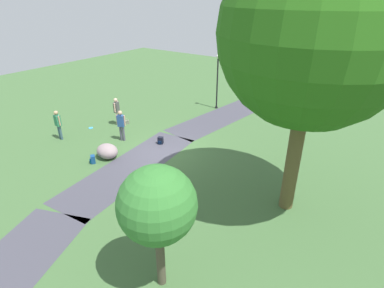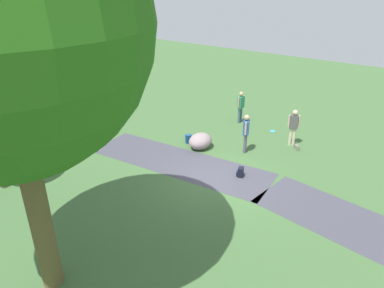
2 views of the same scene
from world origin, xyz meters
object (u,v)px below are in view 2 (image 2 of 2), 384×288
(passerby_on_path, at_px, (241,105))
(lawn_boulder, at_px, (200,141))
(backpack_by_boulder, at_px, (189,139))
(woman_with_handbag, at_px, (294,125))
(frisbee_on_grass, at_px, (273,131))
(spare_backpack_on_lawn, at_px, (240,172))
(handbag_on_grass, at_px, (296,147))
(man_near_boulder, at_px, (246,131))

(passerby_on_path, bearing_deg, lawn_boulder, 91.19)
(lawn_boulder, relative_size, backpack_by_boulder, 3.12)
(woman_with_handbag, height_order, frisbee_on_grass, woman_with_handbag)
(backpack_by_boulder, bearing_deg, frisbee_on_grass, -126.72)
(passerby_on_path, bearing_deg, spare_backpack_on_lawn, 119.23)
(handbag_on_grass, bearing_deg, spare_backpack_on_lawn, 75.79)
(lawn_boulder, distance_m, woman_with_handbag, 4.33)
(woman_with_handbag, height_order, handbag_on_grass, woman_with_handbag)
(man_near_boulder, xyz_separation_m, backpack_by_boulder, (2.63, 0.69, -0.85))
(spare_backpack_on_lawn, bearing_deg, passerby_on_path, -60.77)
(lawn_boulder, height_order, frisbee_on_grass, lawn_boulder)
(handbag_on_grass, bearing_deg, backpack_by_boulder, 26.98)
(backpack_by_boulder, height_order, frisbee_on_grass, backpack_by_boulder)
(woman_with_handbag, relative_size, spare_backpack_on_lawn, 4.34)
(passerby_on_path, height_order, frisbee_on_grass, passerby_on_path)
(lawn_boulder, bearing_deg, frisbee_on_grass, -116.69)
(frisbee_on_grass, bearing_deg, lawn_boulder, 63.31)
(passerby_on_path, relative_size, backpack_by_boulder, 4.28)
(woman_with_handbag, distance_m, backpack_by_boulder, 4.89)
(man_near_boulder, bearing_deg, handbag_on_grass, -139.07)
(lawn_boulder, height_order, spare_backpack_on_lawn, lawn_boulder)
(lawn_boulder, distance_m, passerby_on_path, 3.91)
(woman_with_handbag, height_order, backpack_by_boulder, woman_with_handbag)
(lawn_boulder, bearing_deg, backpack_by_boulder, -11.86)
(woman_with_handbag, height_order, man_near_boulder, man_near_boulder)
(lawn_boulder, xyz_separation_m, man_near_boulder, (-1.84, -0.86, 0.68))
(frisbee_on_grass, bearing_deg, backpack_by_boulder, 53.28)
(man_near_boulder, bearing_deg, backpack_by_boulder, 14.75)
(man_near_boulder, bearing_deg, spare_backpack_on_lawn, 113.86)
(backpack_by_boulder, xyz_separation_m, frisbee_on_grass, (-2.68, -3.59, -0.18))
(lawn_boulder, height_order, handbag_on_grass, lawn_boulder)
(lawn_boulder, bearing_deg, spare_backpack_on_lawn, 156.88)
(woman_with_handbag, distance_m, handbag_on_grass, 1.02)
(woman_with_handbag, xyz_separation_m, backpack_by_boulder, (4.05, 2.62, -0.82))
(handbag_on_grass, bearing_deg, man_near_boulder, 40.93)
(man_near_boulder, distance_m, handbag_on_grass, 2.55)
(lawn_boulder, relative_size, man_near_boulder, 0.70)
(backpack_by_boulder, height_order, spare_backpack_on_lawn, same)
(woman_with_handbag, bearing_deg, lawn_boulder, 40.51)
(passerby_on_path, bearing_deg, woman_with_handbag, 162.15)
(lawn_boulder, bearing_deg, man_near_boulder, -154.97)
(woman_with_handbag, xyz_separation_m, spare_backpack_on_lawn, (0.53, 3.95, -0.82))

